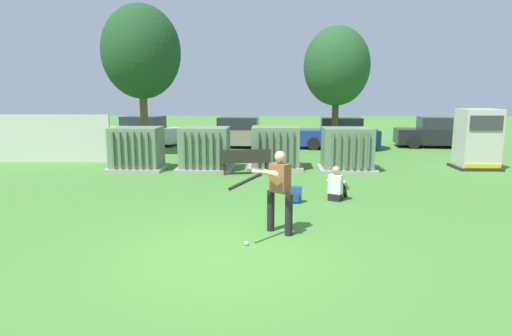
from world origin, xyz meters
TOP-DOWN VIEW (x-y plane):
  - ground_plane at (0.00, 0.00)m, footprint 96.00×96.00m
  - fence_panel at (-8.44, 10.50)m, footprint 4.80×0.12m
  - transformer_west at (-4.36, 8.75)m, footprint 2.10×1.70m
  - transformer_mid_west at (-1.77, 8.81)m, footprint 2.10×1.70m
  - transformer_mid_east at (0.91, 9.24)m, footprint 2.10×1.70m
  - transformer_east at (3.60, 8.84)m, footprint 2.10×1.70m
  - generator_enclosure at (8.68, 9.49)m, footprint 1.60×1.40m
  - park_bench at (-0.17, 7.92)m, footprint 1.84×0.72m
  - batter at (0.93, 1.24)m, footprint 1.22×1.40m
  - sports_ball at (0.32, 0.50)m, footprint 0.09×0.09m
  - seated_spectator at (2.58, 4.22)m, footprint 0.67×0.79m
  - backpack at (1.43, 3.87)m, footprint 0.34×0.29m
  - tree_left at (-5.30, 13.01)m, footprint 3.62×3.62m
  - tree_center_left at (3.84, 13.99)m, footprint 3.16×3.16m
  - parked_car_leftmost at (-6.51, 16.47)m, footprint 4.41×2.38m
  - parked_car_left_of_center at (-1.14, 15.75)m, footprint 4.28×2.07m
  - parked_car_right_of_center at (4.27, 15.56)m, footprint 4.29×2.09m
  - parked_car_rightmost at (9.63, 16.26)m, footprint 4.35×2.24m

SIDE VIEW (x-z plane):
  - ground_plane at x=0.00m, z-range 0.00..0.00m
  - sports_ball at x=0.32m, z-range 0.00..0.09m
  - backpack at x=1.43m, z-range -0.01..0.43m
  - seated_spectator at x=2.58m, z-range -0.11..0.86m
  - park_bench at x=-0.17m, z-range 0.08..0.99m
  - parked_car_leftmost at x=-6.51m, z-range -0.06..1.56m
  - parked_car_left_of_center at x=-1.14m, z-range -0.06..1.56m
  - parked_car_right_of_center at x=4.27m, z-range -0.06..1.56m
  - parked_car_rightmost at x=9.63m, z-range -0.06..1.56m
  - transformer_west at x=-4.36m, z-range -0.02..1.60m
  - transformer_mid_west at x=-1.77m, z-range -0.02..1.60m
  - transformer_mid_east at x=0.91m, z-range -0.02..1.60m
  - transformer_east at x=3.60m, z-range -0.02..1.60m
  - batter at x=0.93m, z-range 0.11..1.85m
  - fence_panel at x=-8.44m, z-range 0.00..2.00m
  - generator_enclosure at x=8.68m, z-range -0.01..2.29m
  - tree_center_left at x=3.84m, z-range 1.12..7.16m
  - tree_left at x=-5.30m, z-range 1.29..8.21m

